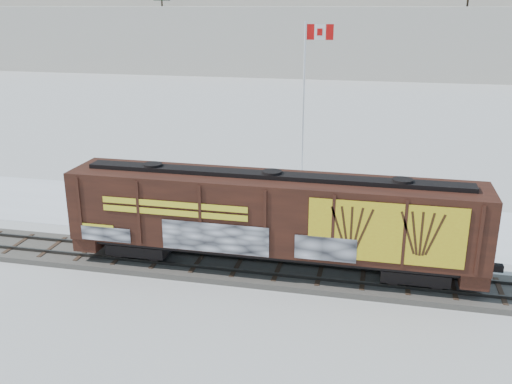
% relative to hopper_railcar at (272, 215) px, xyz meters
% --- Properties ---
extents(ground, '(500.00, 500.00, 0.00)m').
position_rel_hopper_railcar_xyz_m(ground, '(-3.66, 0.01, -3.00)').
color(ground, white).
rests_on(ground, ground).
extents(rail_track, '(50.00, 3.40, 0.43)m').
position_rel_hopper_railcar_xyz_m(rail_track, '(-3.66, 0.01, -2.85)').
color(rail_track, '#59544C').
rests_on(rail_track, ground).
extents(parking_strip, '(40.00, 8.00, 0.03)m').
position_rel_hopper_railcar_xyz_m(parking_strip, '(-3.66, 7.51, -2.99)').
color(parking_strip, white).
rests_on(parking_strip, ground).
extents(hopper_railcar, '(19.24, 3.06, 4.61)m').
position_rel_hopper_railcar_xyz_m(hopper_railcar, '(0.00, 0.00, 0.00)').
color(hopper_railcar, black).
rests_on(hopper_railcar, rail_track).
extents(flagpole, '(2.30, 0.90, 11.33)m').
position_rel_hopper_railcar_xyz_m(flagpole, '(-0.49, 14.13, 1.17)').
color(flagpole, silver).
rests_on(flagpole, ground).
extents(car_silver, '(5.26, 3.13, 1.68)m').
position_rel_hopper_railcar_xyz_m(car_silver, '(-6.52, 6.39, -2.13)').
color(car_silver, silver).
rests_on(car_silver, parking_strip).
extents(car_white, '(5.45, 3.65, 1.70)m').
position_rel_hopper_railcar_xyz_m(car_white, '(-0.69, 6.73, -2.12)').
color(car_white, silver).
rests_on(car_white, parking_strip).
extents(car_dark, '(5.37, 3.78, 1.44)m').
position_rel_hopper_railcar_xyz_m(car_dark, '(2.04, 7.40, -2.25)').
color(car_dark, black).
rests_on(car_dark, parking_strip).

